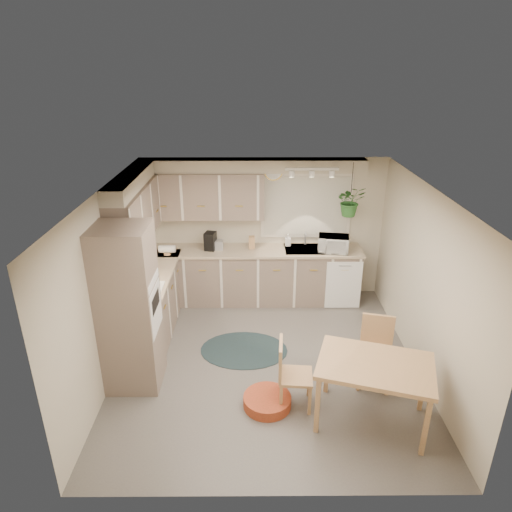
# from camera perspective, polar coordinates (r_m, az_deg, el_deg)

# --- Properties ---
(floor) EXTENTS (4.20, 4.20, 0.00)m
(floor) POSITION_cam_1_polar(r_m,az_deg,el_deg) (6.42, 1.30, -13.11)
(floor) COLOR #5E5A53
(floor) RESTS_ON ground
(ceiling) EXTENTS (4.20, 4.20, 0.00)m
(ceiling) POSITION_cam_1_polar(r_m,az_deg,el_deg) (5.37, 1.53, 8.07)
(ceiling) COLOR silver
(ceiling) RESTS_ON wall_back
(wall_back) EXTENTS (4.00, 0.04, 2.40)m
(wall_back) POSITION_cam_1_polar(r_m,az_deg,el_deg) (7.73, 0.96, 3.47)
(wall_back) COLOR #C0B69F
(wall_back) RESTS_ON floor
(wall_front) EXTENTS (4.00, 0.04, 2.40)m
(wall_front) POSITION_cam_1_polar(r_m,az_deg,el_deg) (4.02, 2.30, -16.91)
(wall_front) COLOR #C0B69F
(wall_front) RESTS_ON floor
(wall_left) EXTENTS (0.04, 4.20, 2.40)m
(wall_left) POSITION_cam_1_polar(r_m,az_deg,el_deg) (6.07, -17.85, -3.36)
(wall_left) COLOR #C0B69F
(wall_left) RESTS_ON floor
(wall_right) EXTENTS (0.04, 4.20, 2.40)m
(wall_right) POSITION_cam_1_polar(r_m,az_deg,el_deg) (6.18, 20.30, -3.21)
(wall_right) COLOR #C0B69F
(wall_right) RESTS_ON floor
(base_cab_left) EXTENTS (0.60, 1.85, 0.90)m
(base_cab_left) POSITION_cam_1_polar(r_m,az_deg,el_deg) (7.08, -12.82, -5.71)
(base_cab_left) COLOR gray
(base_cab_left) RESTS_ON floor
(base_cab_back) EXTENTS (3.60, 0.60, 0.90)m
(base_cab_back) POSITION_cam_1_polar(r_m,az_deg,el_deg) (7.74, -0.51, -2.52)
(base_cab_back) COLOR gray
(base_cab_back) RESTS_ON floor
(counter_left) EXTENTS (0.64, 1.89, 0.04)m
(counter_left) POSITION_cam_1_polar(r_m,az_deg,el_deg) (6.87, -13.08, -2.26)
(counter_left) COLOR tan
(counter_left) RESTS_ON base_cab_left
(counter_back) EXTENTS (3.64, 0.64, 0.04)m
(counter_back) POSITION_cam_1_polar(r_m,az_deg,el_deg) (7.54, -0.52, 0.68)
(counter_back) COLOR tan
(counter_back) RESTS_ON base_cab_back
(oven_stack) EXTENTS (0.65, 0.65, 2.10)m
(oven_stack) POSITION_cam_1_polar(r_m,az_deg,el_deg) (5.73, -15.59, -6.41)
(oven_stack) COLOR gray
(oven_stack) RESTS_ON floor
(wall_oven_face) EXTENTS (0.02, 0.56, 0.58)m
(wall_oven_face) POSITION_cam_1_polar(r_m,az_deg,el_deg) (5.65, -12.44, -6.49)
(wall_oven_face) COLOR white
(wall_oven_face) RESTS_ON oven_stack
(upper_cab_left) EXTENTS (0.35, 2.00, 0.75)m
(upper_cab_left) POSITION_cam_1_polar(r_m,az_deg,el_deg) (6.69, -14.68, 5.23)
(upper_cab_left) COLOR gray
(upper_cab_left) RESTS_ON wall_left
(upper_cab_back) EXTENTS (2.00, 0.35, 0.75)m
(upper_cab_back) POSITION_cam_1_polar(r_m,az_deg,el_deg) (7.42, -6.79, 7.54)
(upper_cab_back) COLOR gray
(upper_cab_back) RESTS_ON wall_back
(soffit_left) EXTENTS (0.30, 2.00, 0.20)m
(soffit_left) POSITION_cam_1_polar(r_m,az_deg,el_deg) (6.58, -15.30, 9.17)
(soffit_left) COLOR #C0B69F
(soffit_left) RESTS_ON wall_left
(soffit_back) EXTENTS (3.60, 0.30, 0.20)m
(soffit_back) POSITION_cam_1_polar(r_m,az_deg,el_deg) (7.29, -0.56, 11.25)
(soffit_back) COLOR #C0B69F
(soffit_back) RESTS_ON wall_back
(cooktop) EXTENTS (0.52, 0.58, 0.02)m
(cooktop) POSITION_cam_1_polar(r_m,az_deg,el_deg) (6.35, -14.06, -4.27)
(cooktop) COLOR white
(cooktop) RESTS_ON counter_left
(range_hood) EXTENTS (0.40, 0.60, 0.14)m
(range_hood) POSITION_cam_1_polar(r_m,az_deg,el_deg) (6.17, -14.64, -0.50)
(range_hood) COLOR white
(range_hood) RESTS_ON upper_cab_left
(window_blinds) EXTENTS (1.40, 0.02, 1.00)m
(window_blinds) POSITION_cam_1_polar(r_m,az_deg,el_deg) (7.62, 6.29, 6.22)
(window_blinds) COLOR beige
(window_blinds) RESTS_ON wall_back
(window_frame) EXTENTS (1.50, 0.02, 1.10)m
(window_frame) POSITION_cam_1_polar(r_m,az_deg,el_deg) (7.63, 6.28, 6.24)
(window_frame) COLOR beige
(window_frame) RESTS_ON wall_back
(sink) EXTENTS (0.70, 0.48, 0.10)m
(sink) POSITION_cam_1_polar(r_m,az_deg,el_deg) (7.60, 6.28, 0.58)
(sink) COLOR #A2A4A9
(sink) RESTS_ON counter_back
(dishwasher_front) EXTENTS (0.58, 0.02, 0.83)m
(dishwasher_front) POSITION_cam_1_polar(r_m,az_deg,el_deg) (7.61, 10.87, -3.62)
(dishwasher_front) COLOR white
(dishwasher_front) RESTS_ON base_cab_back
(track_light_bar) EXTENTS (0.80, 0.04, 0.04)m
(track_light_bar) POSITION_cam_1_polar(r_m,az_deg,el_deg) (6.94, 7.02, 10.75)
(track_light_bar) COLOR white
(track_light_bar) RESTS_ON ceiling
(wall_clock) EXTENTS (0.30, 0.03, 0.30)m
(wall_clock) POSITION_cam_1_polar(r_m,az_deg,el_deg) (7.44, 2.20, 10.53)
(wall_clock) COLOR gold
(wall_clock) RESTS_ON wall_back
(dining_table) EXTENTS (1.42, 1.15, 0.78)m
(dining_table) POSITION_cam_1_polar(r_m,az_deg,el_deg) (5.47, 14.34, -16.21)
(dining_table) COLOR tan
(dining_table) RESTS_ON floor
(chair_left) EXTENTS (0.43, 0.43, 0.86)m
(chair_left) POSITION_cam_1_polar(r_m,az_deg,el_deg) (5.51, 5.01, -14.52)
(chair_left) COLOR tan
(chair_left) RESTS_ON floor
(chair_back) EXTENTS (0.51, 0.51, 0.90)m
(chair_back) POSITION_cam_1_polar(r_m,az_deg,el_deg) (5.98, 14.71, -11.76)
(chair_back) COLOR tan
(chair_back) RESTS_ON floor
(braided_rug) EXTENTS (1.29, 0.99, 0.01)m
(braided_rug) POSITION_cam_1_polar(r_m,az_deg,el_deg) (6.64, -1.51, -11.65)
(braided_rug) COLOR black
(braided_rug) RESTS_ON floor
(pet_bed) EXTENTS (0.61, 0.61, 0.13)m
(pet_bed) POSITION_cam_1_polar(r_m,az_deg,el_deg) (5.70, 1.41, -17.69)
(pet_bed) COLOR #BA3E25
(pet_bed) RESTS_ON floor
(microwave) EXTENTS (0.52, 0.34, 0.33)m
(microwave) POSITION_cam_1_polar(r_m,az_deg,el_deg) (7.50, 9.65, 1.73)
(microwave) COLOR white
(microwave) RESTS_ON counter_back
(soap_bottle) EXTENTS (0.11, 0.21, 0.10)m
(soap_bottle) POSITION_cam_1_polar(r_m,az_deg,el_deg) (7.68, 4.01, 1.61)
(soap_bottle) COLOR white
(soap_bottle) RESTS_ON counter_back
(hanging_plant) EXTENTS (0.49, 0.53, 0.38)m
(hanging_plant) POSITION_cam_1_polar(r_m,az_deg,el_deg) (7.34, 11.68, 6.34)
(hanging_plant) COLOR #295F26
(hanging_plant) RESTS_ON ceiling
(coffee_maker) EXTENTS (0.21, 0.23, 0.30)m
(coffee_maker) POSITION_cam_1_polar(r_m,az_deg,el_deg) (7.52, -5.73, 1.87)
(coffee_maker) COLOR black
(coffee_maker) RESTS_ON counter_back
(toaster) EXTENTS (0.25, 0.15, 0.15)m
(toaster) POSITION_cam_1_polar(r_m,az_deg,el_deg) (7.56, -5.06, 1.42)
(toaster) COLOR #A2A4A9
(toaster) RESTS_ON counter_back
(knife_block) EXTENTS (0.10, 0.10, 0.21)m
(knife_block) POSITION_cam_1_polar(r_m,az_deg,el_deg) (7.55, -0.54, 1.72)
(knife_block) COLOR tan
(knife_block) RESTS_ON counter_back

